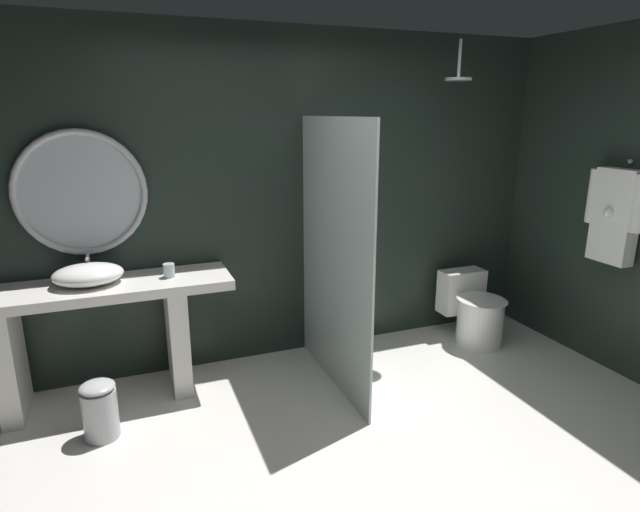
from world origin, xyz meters
name	(u,v)px	position (x,y,z in m)	size (l,w,h in m)	color
ground_plane	(390,492)	(0.00, 0.00, 0.00)	(5.76, 5.76, 0.00)	silver
back_wall_panel	(281,199)	(0.00, 1.90, 1.30)	(4.80, 0.10, 2.60)	#1E2823
side_wall_right	(621,203)	(2.35, 0.76, 1.30)	(0.10, 2.47, 2.60)	#1E2823
vanity_counter	(95,324)	(-1.44, 1.57, 0.57)	(1.85, 0.51, 0.85)	silver
vessel_sink	(88,274)	(-1.45, 1.59, 0.92)	(0.45, 0.37, 0.17)	white
tumbler_cup	(169,271)	(-0.93, 1.56, 0.90)	(0.08, 0.08, 0.10)	silver
round_wall_mirror	(81,193)	(-1.44, 1.81, 1.44)	(0.86, 0.04, 0.86)	#B7B7BC
shower_glass_panel	(334,257)	(0.18, 1.22, 0.97)	(0.02, 1.25, 1.94)	silver
rain_shower_head	(458,76)	(1.30, 1.46, 2.24)	(0.20, 0.20, 0.30)	#B7B7BC
hanging_bathrobe	(616,211)	(2.21, 0.68, 1.26)	(0.20, 0.50, 0.77)	#B7B7BC
toilet	(474,311)	(1.63, 1.45, 0.27)	(0.41, 0.62, 0.59)	white
waste_bin	(100,410)	(-1.44, 1.09, 0.19)	(0.21, 0.21, 0.38)	#B7B7BC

